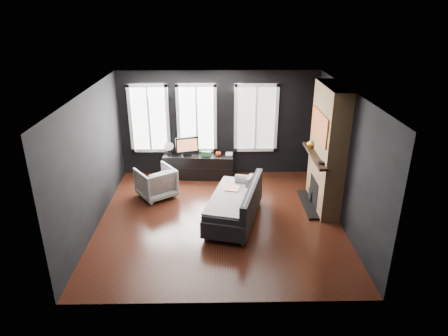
{
  "coord_description": "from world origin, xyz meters",
  "views": [
    {
      "loc": [
        -0.04,
        -7.31,
        4.25
      ],
      "look_at": [
        0.1,
        0.3,
        1.05
      ],
      "focal_mm": 32.0,
      "sensor_mm": 36.0,
      "label": 1
    }
  ],
  "objects_px": {
    "sofa": "(234,203)",
    "mug": "(218,153)",
    "media_console": "(199,166)",
    "mantel_vase": "(311,143)",
    "book": "(226,150)",
    "monitor": "(187,145)",
    "armchair": "(156,181)"
  },
  "relations": [
    {
      "from": "armchair",
      "to": "media_console",
      "type": "bearing_deg",
      "value": -164.61
    },
    {
      "from": "sofa",
      "to": "mug",
      "type": "height_order",
      "value": "sofa"
    },
    {
      "from": "mug",
      "to": "monitor",
      "type": "bearing_deg",
      "value": 173.16
    },
    {
      "from": "mug",
      "to": "armchair",
      "type": "bearing_deg",
      "value": -144.56
    },
    {
      "from": "sofa",
      "to": "book",
      "type": "distance_m",
      "value": 2.32
    },
    {
      "from": "media_console",
      "to": "book",
      "type": "xyz_separation_m",
      "value": [
        0.69,
        0.02,
        0.43
      ]
    },
    {
      "from": "monitor",
      "to": "book",
      "type": "xyz_separation_m",
      "value": [
        0.98,
        0.03,
        -0.14
      ]
    },
    {
      "from": "media_console",
      "to": "mug",
      "type": "height_order",
      "value": "mug"
    },
    {
      "from": "mug",
      "to": "book",
      "type": "height_order",
      "value": "book"
    },
    {
      "from": "monitor",
      "to": "armchair",
      "type": "bearing_deg",
      "value": -134.9
    },
    {
      "from": "mantel_vase",
      "to": "armchair",
      "type": "bearing_deg",
      "value": 179.06
    },
    {
      "from": "sofa",
      "to": "book",
      "type": "xyz_separation_m",
      "value": [
        -0.12,
        2.3,
        0.31
      ]
    },
    {
      "from": "monitor",
      "to": "mug",
      "type": "height_order",
      "value": "monitor"
    },
    {
      "from": "mug",
      "to": "book",
      "type": "distance_m",
      "value": 0.23
    },
    {
      "from": "mug",
      "to": "mantel_vase",
      "type": "bearing_deg",
      "value": -27.88
    },
    {
      "from": "book",
      "to": "sofa",
      "type": "bearing_deg",
      "value": -86.92
    },
    {
      "from": "armchair",
      "to": "mug",
      "type": "xyz_separation_m",
      "value": [
        1.45,
        1.03,
        0.28
      ]
    },
    {
      "from": "book",
      "to": "mantel_vase",
      "type": "xyz_separation_m",
      "value": [
        1.87,
        -1.21,
        0.59
      ]
    },
    {
      "from": "media_console",
      "to": "book",
      "type": "bearing_deg",
      "value": 6.27
    },
    {
      "from": "media_console",
      "to": "mug",
      "type": "xyz_separation_m",
      "value": [
        0.51,
        -0.1,
        0.37
      ]
    },
    {
      "from": "sofa",
      "to": "book",
      "type": "height_order",
      "value": "book"
    },
    {
      "from": "media_console",
      "to": "monitor",
      "type": "relative_size",
      "value": 2.99
    },
    {
      "from": "book",
      "to": "mug",
      "type": "bearing_deg",
      "value": -146.8
    },
    {
      "from": "armchair",
      "to": "media_console",
      "type": "relative_size",
      "value": 0.45
    },
    {
      "from": "monitor",
      "to": "book",
      "type": "distance_m",
      "value": 0.99
    },
    {
      "from": "book",
      "to": "mantel_vase",
      "type": "bearing_deg",
      "value": -32.94
    },
    {
      "from": "armchair",
      "to": "monitor",
      "type": "relative_size",
      "value": 1.33
    },
    {
      "from": "media_console",
      "to": "mantel_vase",
      "type": "distance_m",
      "value": 3.01
    },
    {
      "from": "sofa",
      "to": "monitor",
      "type": "height_order",
      "value": "monitor"
    },
    {
      "from": "armchair",
      "to": "book",
      "type": "height_order",
      "value": "book"
    },
    {
      "from": "armchair",
      "to": "book",
      "type": "bearing_deg",
      "value": -179.54
    },
    {
      "from": "media_console",
      "to": "mantel_vase",
      "type": "height_order",
      "value": "mantel_vase"
    }
  ]
}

